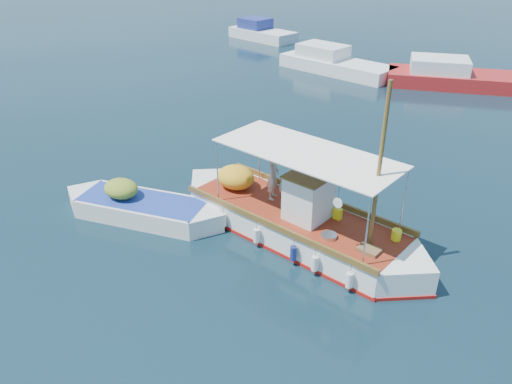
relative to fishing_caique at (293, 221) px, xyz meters
The scene contains 6 objects.
ground 1.03m from the fishing_caique, 51.18° to the right, with size 160.00×160.00×0.00m, color black.
fishing_caique is the anchor object (origin of this frame).
dinghy 4.99m from the fishing_caique, 158.94° to the right, with size 5.56×2.57×1.40m.
bg_boat_nw 19.47m from the fishing_caique, 111.92° to the left, with size 7.85×3.63×1.80m.
bg_boat_n 19.02m from the fishing_caique, 89.84° to the left, with size 8.54×5.28×1.80m.
bg_boat_far_w 29.31m from the fishing_caique, 124.70° to the left, with size 6.12×3.44×1.80m.
Camera 1 is at (5.57, -10.72, 8.47)m, focal length 35.00 mm.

